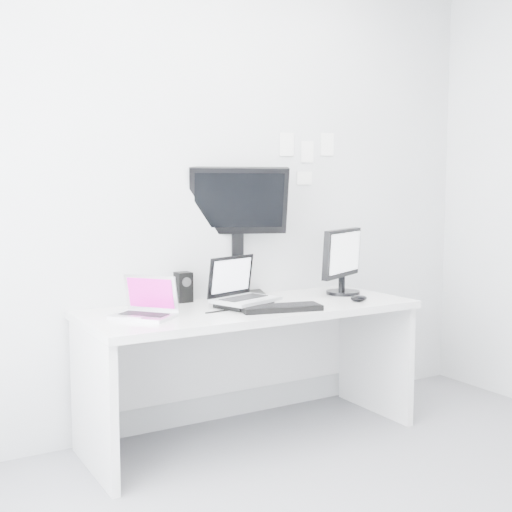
# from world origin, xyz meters

# --- Properties ---
(back_wall) EXTENTS (3.60, 0.00, 3.60)m
(back_wall) POSITION_xyz_m (0.00, 1.60, 1.35)
(back_wall) COLOR #B3B5B7
(back_wall) RESTS_ON ground
(desk) EXTENTS (1.80, 0.70, 0.73)m
(desk) POSITION_xyz_m (0.00, 1.25, 0.36)
(desk) COLOR silver
(desk) RESTS_ON ground
(macbook) EXTENTS (0.35, 0.36, 0.21)m
(macbook) POSITION_xyz_m (-0.62, 1.22, 0.84)
(macbook) COLOR silver
(macbook) RESTS_ON desk
(speaker) EXTENTS (0.10, 0.10, 0.17)m
(speaker) POSITION_xyz_m (-0.26, 1.55, 0.81)
(speaker) COLOR black
(speaker) RESTS_ON desk
(dell_laptop) EXTENTS (0.39, 0.35, 0.27)m
(dell_laptop) POSITION_xyz_m (-0.04, 1.24, 0.87)
(dell_laptop) COLOR #ACAFB4
(dell_laptop) RESTS_ON desk
(rear_monitor) EXTENTS (0.60, 0.39, 0.77)m
(rear_monitor) POSITION_xyz_m (0.09, 1.56, 1.12)
(rear_monitor) COLOR black
(rear_monitor) RESTS_ON desk
(samsung_monitor) EXTENTS (0.48, 0.38, 0.40)m
(samsung_monitor) POSITION_xyz_m (0.67, 1.31, 0.93)
(samsung_monitor) COLOR black
(samsung_monitor) RESTS_ON desk
(keyboard) EXTENTS (0.44, 0.24, 0.03)m
(keyboard) POSITION_xyz_m (0.07, 1.05, 0.74)
(keyboard) COLOR black
(keyboard) RESTS_ON desk
(mouse) EXTENTS (0.11, 0.07, 0.04)m
(mouse) POSITION_xyz_m (0.59, 1.07, 0.75)
(mouse) COLOR black
(mouse) RESTS_ON desk
(wall_note_0) EXTENTS (0.10, 0.00, 0.14)m
(wall_note_0) POSITION_xyz_m (0.45, 1.59, 1.62)
(wall_note_0) COLOR white
(wall_note_0) RESTS_ON back_wall
(wall_note_1) EXTENTS (0.09, 0.00, 0.13)m
(wall_note_1) POSITION_xyz_m (0.60, 1.59, 1.58)
(wall_note_1) COLOR white
(wall_note_1) RESTS_ON back_wall
(wall_note_2) EXTENTS (0.10, 0.00, 0.14)m
(wall_note_2) POSITION_xyz_m (0.75, 1.59, 1.63)
(wall_note_2) COLOR white
(wall_note_2) RESTS_ON back_wall
(wall_note_3) EXTENTS (0.11, 0.00, 0.08)m
(wall_note_3) POSITION_xyz_m (0.58, 1.59, 1.42)
(wall_note_3) COLOR white
(wall_note_3) RESTS_ON back_wall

